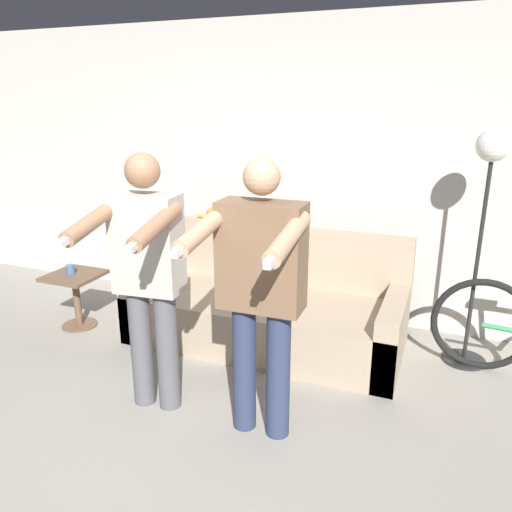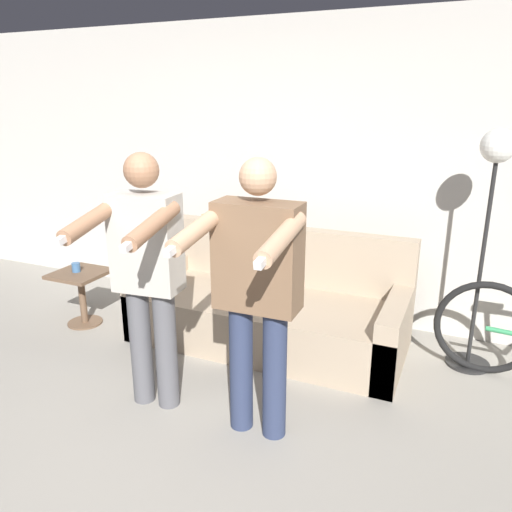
{
  "view_description": "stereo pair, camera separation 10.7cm",
  "coord_description": "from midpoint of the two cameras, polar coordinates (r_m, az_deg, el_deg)",
  "views": [
    {
      "loc": [
        1.44,
        -1.78,
        1.93
      ],
      "look_at": [
        0.26,
        1.18,
        0.92
      ],
      "focal_mm": 35.0,
      "sensor_mm": 36.0,
      "label": 1
    },
    {
      "loc": [
        1.54,
        -1.74,
        1.93
      ],
      "look_at": [
        0.26,
        1.18,
        0.92
      ],
      "focal_mm": 35.0,
      "sensor_mm": 36.0,
      "label": 2
    }
  ],
  "objects": [
    {
      "name": "cup",
      "position": [
        4.6,
        -19.25,
        -1.23
      ],
      "size": [
        0.07,
        0.07,
        0.08
      ],
      "color": "#3D6693",
      "rests_on": "side_table"
    },
    {
      "name": "cat",
      "position": [
        4.42,
        -2.05,
        4.95
      ],
      "size": [
        0.53,
        0.13,
        0.18
      ],
      "color": "tan",
      "rests_on": "couch"
    },
    {
      "name": "side_table",
      "position": [
        4.64,
        -18.72,
        -3.36
      ],
      "size": [
        0.43,
        0.43,
        0.49
      ],
      "color": "brown",
      "rests_on": "ground_plane"
    },
    {
      "name": "person_right",
      "position": [
        2.75,
        1.17,
        -3.25
      ],
      "size": [
        0.55,
        0.68,
        1.64
      ],
      "rotation": [
        0.0,
        0.0,
        0.02
      ],
      "color": "#2D3856",
      "rests_on": "ground_plane"
    },
    {
      "name": "floor_lamp",
      "position": [
        3.81,
        26.11,
        6.84
      ],
      "size": [
        0.32,
        0.32,
        1.75
      ],
      "color": "black",
      "rests_on": "ground_plane"
    },
    {
      "name": "couch",
      "position": [
        4.14,
        2.33,
        -6.15
      ],
      "size": [
        2.19,
        0.93,
        0.9
      ],
      "color": "tan",
      "rests_on": "ground_plane"
    },
    {
      "name": "person_left",
      "position": [
        3.1,
        -11.46,
        -1.52
      ],
      "size": [
        0.53,
        0.71,
        1.64
      ],
      "rotation": [
        0.0,
        0.0,
        0.11
      ],
      "color": "#56565B",
      "rests_on": "ground_plane"
    },
    {
      "name": "wall_back",
      "position": [
        4.55,
        4.35,
        9.49
      ],
      "size": [
        10.0,
        0.05,
        2.6
      ],
      "color": "beige",
      "rests_on": "ground_plane"
    },
    {
      "name": "ground_plane",
      "position": [
        3.01,
        -13.79,
        -22.98
      ],
      "size": [
        16.0,
        16.0,
        0.0
      ],
      "primitive_type": "plane",
      "color": "gray"
    }
  ]
}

